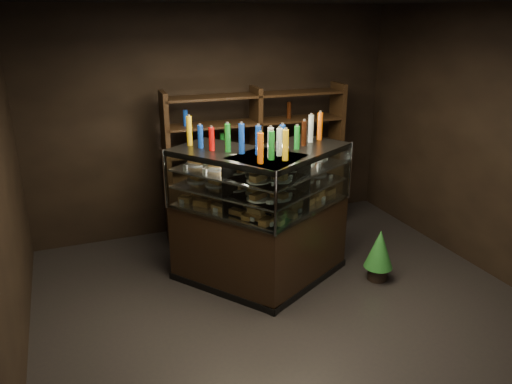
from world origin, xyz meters
The scene contains 7 objects.
ground centered at (0.00, 0.00, 0.00)m, with size 5.00×5.00×0.00m, color black.
room_shell centered at (0.00, 0.00, 1.94)m, with size 5.02×5.02×3.01m.
display_case centered at (-0.04, 0.74, 0.51)m, with size 2.05×1.56×1.54m.
food_display centered at (-0.04, 0.74, 1.17)m, with size 1.64×1.13×0.47m.
bottles_top centered at (-0.04, 0.75, 1.68)m, with size 1.47×1.00×0.30m.
potted_conifer centered at (1.19, 0.29, 0.40)m, with size 0.32×0.32×0.69m.
back_shelving centered at (0.39, 2.05, 0.61)m, with size 2.44×0.51×2.00m.
Camera 1 is at (-1.95, -3.90, 2.90)m, focal length 35.00 mm.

